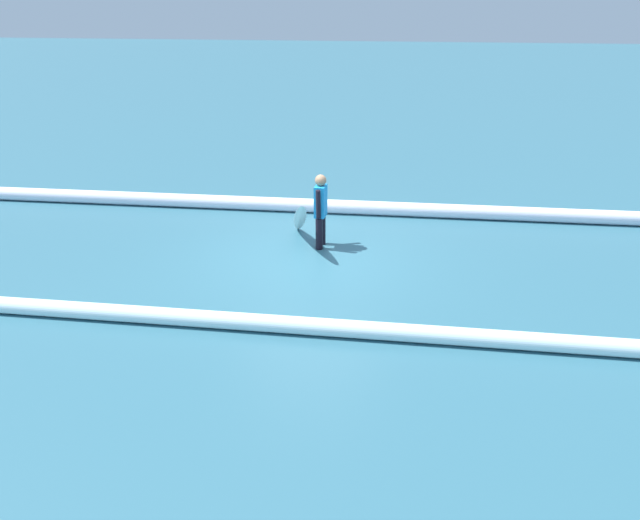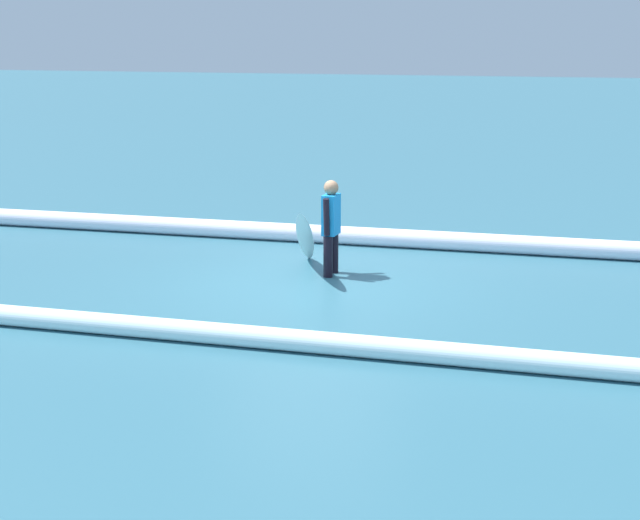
# 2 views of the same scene
# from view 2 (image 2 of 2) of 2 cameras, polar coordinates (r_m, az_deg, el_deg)

# --- Properties ---
(ground_plane) EXTENTS (140.30, 140.30, 0.00)m
(ground_plane) POSITION_cam_2_polar(r_m,az_deg,el_deg) (14.01, -0.61, -1.47)
(ground_plane) COLOR #306475
(surfer) EXTENTS (0.22, 0.61, 1.44)m
(surfer) POSITION_cam_2_polar(r_m,az_deg,el_deg) (14.40, 0.66, 2.21)
(surfer) COLOR black
(surfer) RESTS_ON ground_plane
(surfboard) EXTENTS (0.71, 1.98, 1.14)m
(surfboard) POSITION_cam_2_polar(r_m,az_deg,el_deg) (14.58, -0.88, 1.35)
(surfboard) COLOR white
(surfboard) RESTS_ON ground_plane
(wave_crest_foreground) EXTENTS (20.04, 1.11, 0.31)m
(wave_crest_foreground) POSITION_cam_2_polar(r_m,az_deg,el_deg) (17.43, -6.83, 1.91)
(wave_crest_foreground) COLOR white
(wave_crest_foreground) RESTS_ON ground_plane
(wave_crest_midground) EXTENTS (14.44, 0.65, 0.26)m
(wave_crest_midground) POSITION_cam_2_polar(r_m,az_deg,el_deg) (10.78, 6.00, -5.40)
(wave_crest_midground) COLOR white
(wave_crest_midground) RESTS_ON ground_plane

